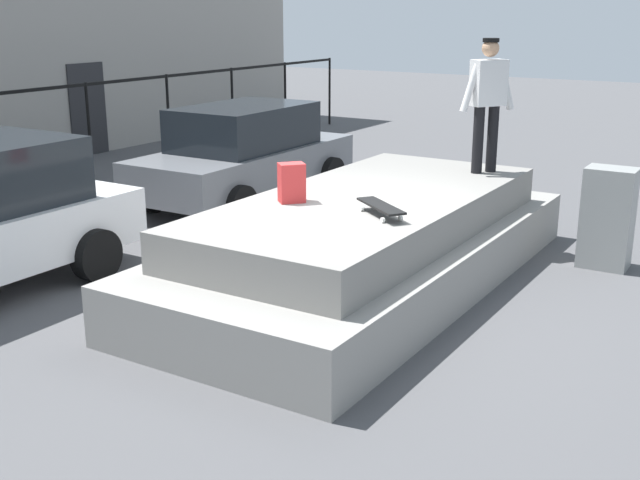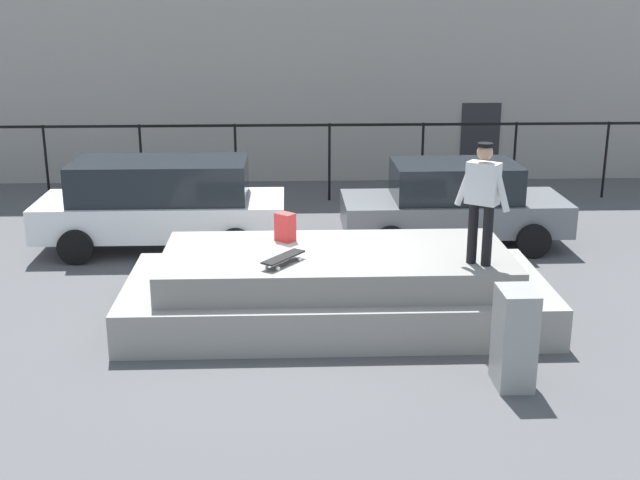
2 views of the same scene
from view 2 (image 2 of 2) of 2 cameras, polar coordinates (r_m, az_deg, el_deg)
The scene contains 10 objects.
ground_plane at distance 12.53m, azimuth -2.72°, elevation -5.32°, with size 60.00×60.00×0.00m, color #4C4C4F.
concrete_ledge at distance 12.27m, azimuth 1.12°, elevation -3.38°, with size 6.25×2.76×1.06m.
skateboarder at distance 11.47m, azimuth 11.24°, elevation 3.09°, with size 0.71×0.54×1.72m.
skateboard at distance 11.49m, azimuth -2.57°, elevation -1.23°, with size 0.63×0.75×0.12m.
backpack at distance 12.54m, azimuth -2.44°, elevation 0.91°, with size 0.28×0.20×0.44m, color red.
car_white_hatchback_near at distance 15.82m, azimuth -10.98°, elevation 2.61°, with size 4.65×2.04×1.71m.
car_grey_sedan_mid at distance 15.98m, azimuth 9.31°, elevation 2.55°, with size 4.29×2.00×1.62m.
utility_box at distance 10.48m, azimuth 13.39°, elevation -6.65°, with size 0.44×0.60×1.27m, color gray.
fence_row at distance 19.11m, azimuth -2.63°, elevation 6.50°, with size 24.06×0.06×1.82m.
warehouse_building at distance 24.91m, azimuth -2.62°, elevation 13.77°, with size 25.98×8.49×6.70m.
Camera 2 is at (0.15, -11.59, 4.75)m, focal length 45.94 mm.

